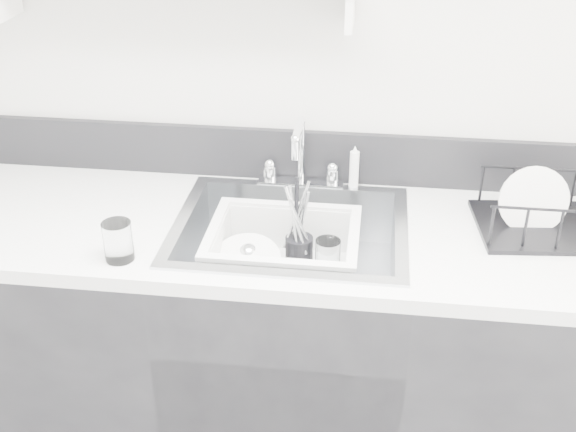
# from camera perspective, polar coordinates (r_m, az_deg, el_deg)

# --- Properties ---
(room_shell) EXTENTS (3.50, 3.00, 2.60)m
(room_shell) POSITION_cam_1_polar(r_m,az_deg,el_deg) (0.95, -6.03, 15.46)
(room_shell) COLOR silver
(room_shell) RESTS_ON ground
(counter_run) EXTENTS (3.20, 0.62, 0.92)m
(counter_run) POSITION_cam_1_polar(r_m,az_deg,el_deg) (2.25, 0.17, -11.06)
(counter_run) COLOR black
(counter_run) RESTS_ON ground
(backsplash) EXTENTS (3.20, 0.02, 0.16)m
(backsplash) POSITION_cam_1_polar(r_m,az_deg,el_deg) (2.21, 1.16, 4.80)
(backsplash) COLOR black
(backsplash) RESTS_ON counter_run
(sink) EXTENTS (0.64, 0.52, 0.20)m
(sink) POSITION_cam_1_polar(r_m,az_deg,el_deg) (2.03, 0.18, -3.03)
(sink) COLOR silver
(sink) RESTS_ON counter_run
(faucet) EXTENTS (0.26, 0.18, 0.23)m
(faucet) POSITION_cam_1_polar(r_m,az_deg,el_deg) (2.17, 1.00, 3.76)
(faucet) COLOR silver
(faucet) RESTS_ON counter_run
(side_sprayer) EXTENTS (0.03, 0.03, 0.14)m
(side_sprayer) POSITION_cam_1_polar(r_m,az_deg,el_deg) (2.16, 5.25, 3.85)
(side_sprayer) COLOR white
(side_sprayer) RESTS_ON counter_run
(wash_tub) EXTENTS (0.42, 0.35, 0.16)m
(wash_tub) POSITION_cam_1_polar(r_m,az_deg,el_deg) (2.02, -0.35, -3.07)
(wash_tub) COLOR white
(wash_tub) RESTS_ON sink
(plate_stack) EXTENTS (0.25, 0.24, 0.10)m
(plate_stack) POSITION_cam_1_polar(r_m,az_deg,el_deg) (2.02, -3.15, -4.39)
(plate_stack) COLOR white
(plate_stack) RESTS_ON wash_tub
(utensil_cup) EXTENTS (0.08, 0.08, 0.27)m
(utensil_cup) POSITION_cam_1_polar(r_m,az_deg,el_deg) (2.06, 0.87, -2.69)
(utensil_cup) COLOR black
(utensil_cup) RESTS_ON wash_tub
(ladle) EXTENTS (0.27, 0.19, 0.07)m
(ladle) POSITION_cam_1_polar(r_m,az_deg,el_deg) (2.03, -1.65, -4.00)
(ladle) COLOR silver
(ladle) RESTS_ON wash_tub
(tumbler_in_tub) EXTENTS (0.09, 0.09, 0.10)m
(tumbler_in_tub) POSITION_cam_1_polar(r_m,az_deg,el_deg) (2.04, 3.15, -3.21)
(tumbler_in_tub) COLOR white
(tumbler_in_tub) RESTS_ON wash_tub
(tumbler_counter) EXTENTS (0.09, 0.09, 0.10)m
(tumbler_counter) POSITION_cam_1_polar(r_m,az_deg,el_deg) (1.86, -13.28, -1.95)
(tumbler_counter) COLOR white
(tumbler_counter) RESTS_ON counter_run
(dish_rack) EXTENTS (0.40, 0.32, 0.13)m
(dish_rack) POSITION_cam_1_polar(r_m,az_deg,el_deg) (2.06, 20.04, 0.62)
(dish_rack) COLOR black
(dish_rack) RESTS_ON counter_run
(bowl_small) EXTENTS (0.14, 0.14, 0.03)m
(bowl_small) POSITION_cam_1_polar(r_m,az_deg,el_deg) (1.99, 1.59, -5.35)
(bowl_small) COLOR white
(bowl_small) RESTS_ON wash_tub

